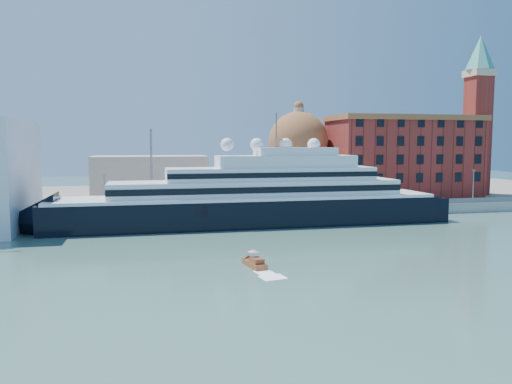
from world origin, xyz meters
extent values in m
plane|color=#3A645A|center=(0.00, 0.00, 0.00)|extent=(400.00, 400.00, 0.00)
cube|color=gray|center=(0.00, 34.00, 1.25)|extent=(180.00, 10.00, 2.50)
cube|color=slate|center=(0.00, 75.00, 1.00)|extent=(260.00, 72.00, 2.00)
cube|color=slate|center=(0.00, 29.50, 3.10)|extent=(180.00, 0.10, 1.20)
cube|color=black|center=(-0.43, 23.00, 2.32)|extent=(82.29, 12.66, 6.86)
cone|color=black|center=(-43.68, 23.00, 2.32)|extent=(10.55, 12.66, 12.66)
cube|color=black|center=(40.72, 23.00, 2.11)|extent=(6.33, 11.61, 6.33)
cube|color=white|center=(-0.43, 23.00, 6.01)|extent=(80.18, 12.87, 0.63)
cube|color=white|center=(1.68, 23.00, 7.91)|extent=(61.19, 10.55, 3.17)
cube|color=black|center=(1.68, 17.72, 7.91)|extent=(61.19, 0.15, 1.27)
cube|color=white|center=(4.85, 23.00, 10.87)|extent=(44.31, 9.50, 2.74)
cube|color=white|center=(8.01, 23.00, 13.50)|extent=(29.54, 8.44, 2.53)
cube|color=white|center=(10.12, 23.00, 15.61)|extent=(16.88, 7.39, 1.69)
cylinder|color=slate|center=(5.90, 23.00, 20.05)|extent=(0.32, 0.32, 7.39)
sphere|color=white|center=(-4.65, 23.00, 17.09)|extent=(2.74, 2.74, 2.74)
sphere|color=white|center=(1.68, 23.00, 17.09)|extent=(2.74, 2.74, 2.74)
sphere|color=white|center=(8.01, 23.00, 17.09)|extent=(2.74, 2.74, 2.74)
sphere|color=white|center=(14.34, 23.00, 17.09)|extent=(2.74, 2.74, 2.74)
cube|color=white|center=(-37.89, 22.26, 0.69)|extent=(14.45, 8.77, 1.83)
cube|color=white|center=(-35.73, 21.52, 2.17)|extent=(5.25, 4.18, 1.37)
cube|color=maroon|center=(-6.82, -12.61, 0.31)|extent=(2.68, 5.53, 0.88)
cube|color=maroon|center=(-6.66, -13.48, 1.06)|extent=(1.78, 2.43, 0.71)
cylinder|color=slate|center=(-6.89, -12.17, 1.41)|extent=(0.05, 0.05, 1.41)
cone|color=red|center=(-6.89, -12.17, 2.21)|extent=(1.59, 1.59, 0.35)
cube|color=maroon|center=(52.00, 52.00, 13.00)|extent=(42.00, 18.00, 22.00)
cube|color=brown|center=(52.00, 52.00, 24.50)|extent=(43.00, 19.00, 1.50)
cube|color=maroon|center=(76.00, 52.00, 19.50)|extent=(6.00, 6.00, 35.00)
cube|color=beige|center=(76.00, 52.00, 38.00)|extent=(7.00, 7.00, 2.00)
cone|color=teal|center=(76.00, 52.00, 44.00)|extent=(8.40, 8.40, 10.00)
cylinder|color=beige|center=(22.00, 58.00, 9.00)|extent=(18.00, 18.00, 14.00)
sphere|color=brown|center=(22.00, 58.00, 18.00)|extent=(17.00, 17.00, 17.00)
cylinder|color=beige|center=(22.00, 58.00, 26.00)|extent=(3.00, 3.00, 3.00)
cube|color=beige|center=(8.00, 56.00, 7.00)|extent=(18.00, 14.00, 10.00)
cube|color=beige|center=(-20.00, 58.00, 8.00)|extent=(30.00, 16.00, 12.00)
cylinder|color=slate|center=(-30.00, 31.00, 6.50)|extent=(0.24, 0.24, 8.00)
cube|color=slate|center=(-30.00, 31.00, 10.60)|extent=(0.80, 0.30, 0.25)
cylinder|color=slate|center=(0.00, 31.00, 6.50)|extent=(0.24, 0.24, 8.00)
cube|color=slate|center=(0.00, 31.00, 10.60)|extent=(0.80, 0.30, 0.25)
cylinder|color=slate|center=(30.00, 31.00, 6.50)|extent=(0.24, 0.24, 8.00)
cube|color=slate|center=(30.00, 31.00, 10.60)|extent=(0.80, 0.30, 0.25)
cylinder|color=slate|center=(60.00, 31.00, 6.50)|extent=(0.24, 0.24, 8.00)
cube|color=slate|center=(60.00, 31.00, 10.60)|extent=(0.80, 0.30, 0.25)
cylinder|color=slate|center=(-20.00, 33.00, 11.50)|extent=(0.50, 0.50, 18.00)
camera|label=1|loc=(-21.85, -79.79, 17.23)|focal=35.00mm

